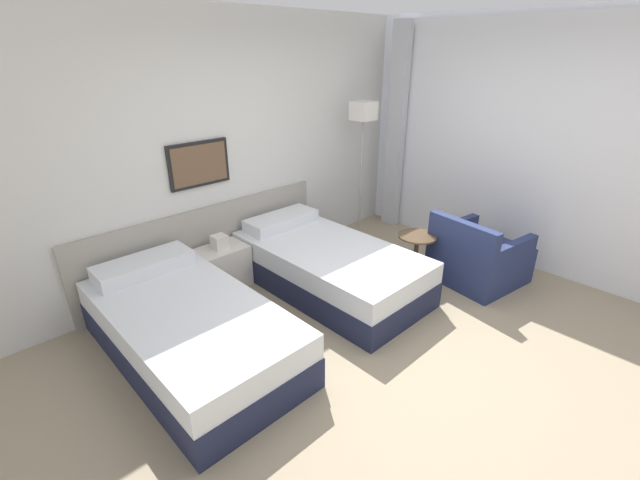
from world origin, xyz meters
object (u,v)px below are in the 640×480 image
(armchair, at_px, (478,259))
(bed_near_window, at_px, (328,266))
(nightstand, at_px, (222,267))
(floor_lamp, at_px, (363,125))
(bed_near_door, at_px, (189,329))
(side_table, at_px, (416,248))

(armchair, bearing_deg, bed_near_window, 60.03)
(nightstand, height_order, floor_lamp, floor_lamp)
(bed_near_door, relative_size, bed_near_window, 1.00)
(bed_near_door, height_order, bed_near_window, same)
(side_table, relative_size, armchair, 0.54)
(floor_lamp, relative_size, armchair, 1.87)
(bed_near_window, distance_m, nightstand, 1.10)
(bed_near_window, height_order, side_table, bed_near_window)
(bed_near_window, xyz_separation_m, armchair, (1.27, -1.00, 0.00))
(bed_near_door, distance_m, floor_lamp, 3.10)
(bed_near_window, bearing_deg, armchair, -38.38)
(bed_near_door, bearing_deg, nightstand, 44.31)
(floor_lamp, bearing_deg, bed_near_door, -167.28)
(nightstand, xyz_separation_m, armchair, (2.06, -1.77, 0.02))
(bed_near_window, xyz_separation_m, nightstand, (-0.79, 0.77, -0.01))
(armchair, bearing_deg, side_table, 50.25)
(bed_near_door, xyz_separation_m, armchair, (2.84, -1.00, 0.00))
(side_table, distance_m, armchair, 0.67)
(bed_near_window, distance_m, side_table, 0.98)
(bed_near_door, height_order, side_table, bed_near_door)
(bed_near_door, bearing_deg, side_table, -12.04)
(bed_near_window, relative_size, armchair, 2.15)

